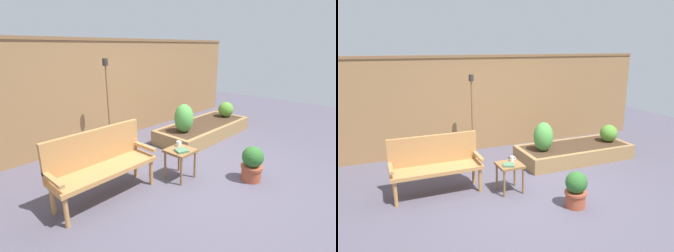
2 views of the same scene
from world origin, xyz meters
TOP-DOWN VIEW (x-y plane):
  - ground_plane at (0.00, 0.00)m, footprint 14.00×14.00m
  - fence_back at (0.00, 2.60)m, footprint 8.40×0.14m
  - garden_bench at (-1.46, 0.71)m, footprint 1.44×0.48m
  - side_table at (-0.35, 0.25)m, footprint 0.40×0.40m
  - cup_on_table at (-0.26, 0.36)m, footprint 0.11×0.07m
  - book_on_table at (-0.39, 0.19)m, footprint 0.23×0.23m
  - potted_boxwood at (0.35, -0.61)m, footprint 0.33×0.33m
  - raised_planter_bed at (1.53, 1.14)m, footprint 2.40×1.00m
  - shrub_near_bench at (0.75, 1.09)m, footprint 0.39×0.39m
  - shrub_far_corner at (2.39, 1.09)m, footprint 0.37×0.37m
  - tiki_torch at (-0.45, 1.97)m, footprint 0.10×0.10m

SIDE VIEW (x-z plane):
  - ground_plane at x=0.00m, z-range 0.00..0.00m
  - raised_planter_bed at x=1.53m, z-range 0.00..0.30m
  - potted_boxwood at x=0.35m, z-range 0.01..0.56m
  - side_table at x=-0.35m, z-range 0.16..0.64m
  - shrub_far_corner at x=2.39m, z-range 0.30..0.67m
  - book_on_table at x=-0.39m, z-range 0.48..0.51m
  - cup_on_table at x=-0.26m, z-range 0.48..0.56m
  - garden_bench at x=-1.46m, z-range 0.07..1.01m
  - shrub_near_bench at x=0.75m, z-range 0.30..0.88m
  - fence_back at x=0.00m, z-range 0.01..2.17m
  - tiki_torch at x=-0.45m, z-range 0.32..2.11m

